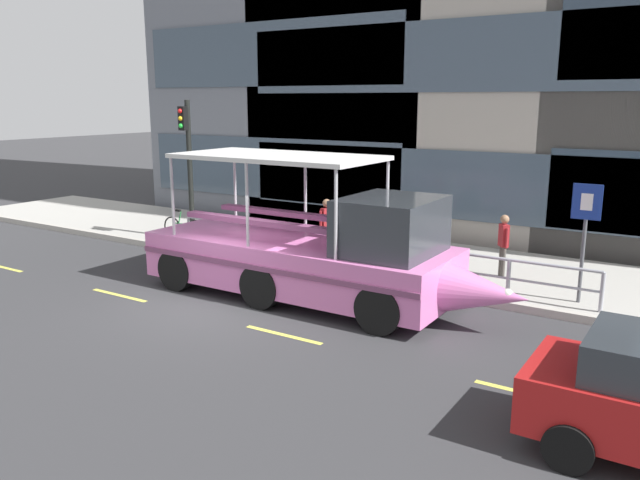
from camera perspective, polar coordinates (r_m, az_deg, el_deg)
name	(u,v)px	position (r m, az deg, el deg)	size (l,w,h in m)	color
ground_plane	(219,303)	(14.66, -9.09, -5.66)	(120.00, 120.00, 0.00)	#333335
sidewalk	(343,251)	(19.01, 2.12, -0.99)	(32.00, 4.80, 0.18)	#A8A59E
curb_edge	(296,269)	(16.97, -2.15, -2.65)	(32.00, 0.18, 0.18)	#B2ADA3
lane_centreline	(194,313)	(14.09, -11.32, -6.49)	(25.80, 0.12, 0.01)	#DBD64C
curb_guardrail	(357,249)	(16.24, 3.31, -0.84)	(11.83, 0.09, 0.90)	#9EA0A8
traffic_light_pole	(188,157)	(20.11, -11.83, 7.35)	(0.24, 0.46, 4.35)	black
parking_sign	(585,223)	(14.66, 22.82, 1.42)	(0.60, 0.12, 2.62)	#4C4F54
leaned_bicycle	(184,228)	(20.44, -12.18, 1.04)	(1.74, 0.46, 0.96)	black
duck_tour_boat	(318,255)	(14.44, -0.21, -1.33)	(9.18, 2.68, 3.30)	pink
pedestrian_near_bow	(503,240)	(16.33, 16.23, 0.02)	(0.32, 0.37, 1.59)	#47423D
pedestrian_mid_left	(359,222)	(17.64, 3.51, 1.61)	(0.37, 0.37, 1.69)	#47423D
pedestrian_mid_right	(327,223)	(17.58, 0.60, 1.58)	(0.29, 0.45, 1.68)	#47423D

